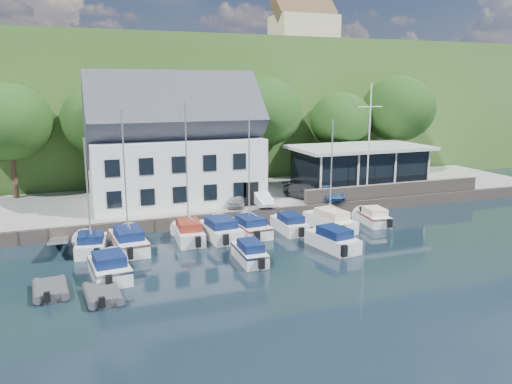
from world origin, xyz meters
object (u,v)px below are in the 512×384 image
flagpole (369,141)px  boat_r1_1 (125,181)px  boat_r2_2 (250,251)px  car_blue (328,192)px  boat_r2_0 (109,265)px  harbor_building (175,151)px  car_silver (234,198)px  boat_r2_3 (333,238)px  dinghy_0 (50,288)px  boat_r1_3 (220,228)px  boat_r1_6 (331,168)px  boat_r1_2 (187,177)px  dinghy_1 (103,293)px  car_dgrey (304,191)px  boat_r1_5 (289,222)px  club_pavilion (359,167)px  car_white (261,198)px  boat_r1_7 (373,215)px  boat_r1_4 (249,176)px  boat_r1_0 (87,191)px

flagpole → boat_r1_1: size_ratio=1.06×
boat_r1_1 → boat_r2_2: 9.39m
car_blue → boat_r2_0: car_blue is taller
harbor_building → car_blue: size_ratio=3.99×
car_silver → boat_r2_3: size_ratio=0.61×
boat_r2_0 → dinghy_0: bearing=-163.1°
car_blue → boat_r1_3: (-11.34, -4.77, -0.85)m
boat_r1_6 → boat_r2_0: 17.84m
flagpole → boat_r1_2: (-17.30, -4.15, -1.38)m
boat_r1_2 → boat_r2_0: size_ratio=1.73×
flagpole → boat_r2_2: 18.34m
boat_r2_3 → dinghy_1: size_ratio=1.93×
car_silver → boat_r2_3: 10.87m
car_dgrey → boat_r1_5: car_dgrey is taller
boat_r1_1 → boat_r2_3: boat_r1_1 is taller
boat_r1_1 → club_pavilion: bearing=16.1°
car_white → car_blue: car_blue is taller
car_white → boat_r1_2: size_ratio=0.39×
boat_r1_1 → boat_r2_2: bearing=-40.2°
flagpole → boat_r1_5: bearing=-155.0°
boat_r1_5 → boat_r2_2: size_ratio=1.08×
harbor_building → club_pavilion: (18.00, -0.50, -2.30)m
club_pavilion → boat_r2_2: (-16.24, -13.58, -2.37)m
boat_r1_7 → boat_r1_5: bearing=-175.8°
boat_r1_7 → boat_r2_0: 21.21m
boat_r1_4 → dinghy_1: (-10.99, -8.22, -4.04)m
car_silver → boat_r2_2: 10.92m
boat_r1_1 → boat_r1_6: size_ratio=1.00×
club_pavilion → boat_r1_5: club_pavilion is taller
car_white → flagpole: (10.05, -0.47, 4.42)m
harbor_building → boat_r2_2: 14.94m
car_dgrey → boat_r1_0: 19.39m
car_white → dinghy_1: 18.79m
car_white → boat_r1_4: boat_r1_4 is taller
club_pavilion → car_dgrey: 7.72m
car_blue → boat_r1_1: bearing=-161.4°
club_pavilion → car_blue: size_ratio=3.65×
car_silver → car_blue: size_ratio=0.98×
club_pavilion → car_blue: bearing=-146.7°
boat_r1_0 → boat_r1_7: boat_r1_0 is taller
club_pavilion → boat_r1_6: bearing=-132.1°
club_pavilion → boat_r1_1: boat_r1_1 is taller
club_pavilion → car_dgrey: (-7.15, -2.55, -1.42)m
car_blue → flagpole: (3.70, -0.47, 4.40)m
boat_r1_1 → boat_r1_4: (8.81, 0.53, -0.34)m
club_pavilion → car_white: club_pavilion is taller
car_white → boat_r1_4: bearing=-117.8°
car_dgrey → boat_r1_0: size_ratio=0.52×
boat_r1_7 → car_dgrey: bearing=123.6°
boat_r1_7 → dinghy_1: bearing=-153.6°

